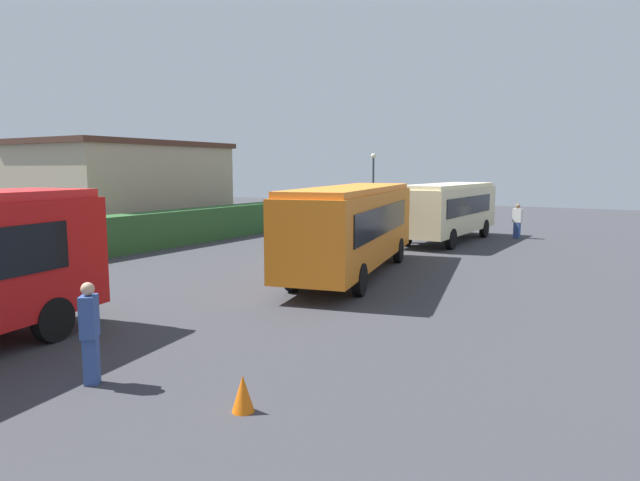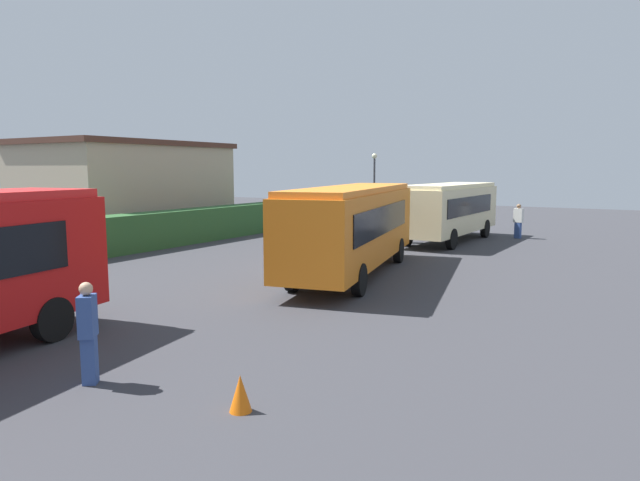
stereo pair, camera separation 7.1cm
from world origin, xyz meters
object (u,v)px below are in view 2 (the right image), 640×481
(bus_cream, at_px, (449,208))
(lamppost, at_px, (374,179))
(person_right, at_px, (370,222))
(person_left, at_px, (88,330))
(person_far, at_px, (518,220))
(traffic_cone, at_px, (240,393))
(person_center, at_px, (401,225))
(bus_orange, at_px, (353,224))

(bus_cream, height_order, lamppost, lamppost)
(person_right, bearing_deg, lamppost, 129.41)
(bus_cream, xyz_separation_m, person_left, (-22.58, -0.86, -0.77))
(person_far, relative_size, lamppost, 0.39)
(traffic_cone, bearing_deg, person_far, 2.37)
(person_right, xyz_separation_m, traffic_cone, (-21.02, -7.99, -0.62))
(person_right, height_order, lamppost, lamppost)
(person_center, bearing_deg, person_far, -179.97)
(person_right, distance_m, traffic_cone, 22.49)
(bus_orange, height_order, person_right, bus_orange)
(person_right, relative_size, traffic_cone, 2.94)
(bus_orange, distance_m, person_right, 10.74)
(person_far, distance_m, lamppost, 11.38)
(person_far, bearing_deg, lamppost, -95.57)
(person_far, height_order, traffic_cone, person_far)
(person_left, xyz_separation_m, traffic_cone, (0.47, -3.04, -0.69))
(person_center, relative_size, person_far, 0.91)
(bus_orange, relative_size, traffic_cone, 17.81)
(bus_cream, distance_m, lamppost, 10.48)
(person_left, relative_size, person_right, 1.05)
(bus_cream, bearing_deg, lamppost, 48.93)
(bus_cream, distance_m, person_far, 4.41)
(bus_orange, height_order, person_left, bus_orange)
(traffic_cone, bearing_deg, bus_orange, 19.04)
(bus_cream, xyz_separation_m, person_far, (3.28, -2.85, -0.75))
(bus_cream, distance_m, person_right, 4.31)
(person_far, bearing_deg, person_left, 9.44)
(bus_cream, bearing_deg, person_far, -39.81)
(person_right, distance_m, person_far, 8.20)
(person_center, relative_size, traffic_cone, 2.88)
(person_far, bearing_deg, bus_cream, -27.19)
(bus_cream, xyz_separation_m, traffic_cone, (-22.11, -3.90, -1.45))
(person_left, xyz_separation_m, lamppost, (29.57, 8.56, 2.11))
(person_right, distance_m, lamppost, 9.12)
(person_center, xyz_separation_m, person_far, (5.01, -4.82, 0.09))
(person_left, relative_size, traffic_cone, 3.08)
(person_center, xyz_separation_m, person_right, (0.64, 2.11, 0.02))
(bus_cream, xyz_separation_m, person_center, (-1.73, 1.97, -0.85))
(bus_orange, height_order, bus_cream, bus_orange)
(person_center, relative_size, lamppost, 0.36)
(lamppost, bearing_deg, traffic_cone, -158.28)
(bus_cream, distance_m, person_left, 22.61)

